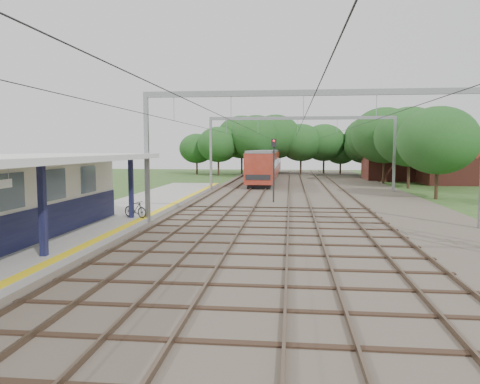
{
  "coord_description": "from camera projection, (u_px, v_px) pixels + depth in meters",
  "views": [
    {
      "loc": [
        2.58,
        -9.12,
        4.07
      ],
      "look_at": [
        -0.25,
        17.02,
        1.6
      ],
      "focal_mm": 35.0,
      "sensor_mm": 36.0,
      "label": 1
    }
  ],
  "objects": [
    {
      "name": "ground",
      "position": [
        164.0,
        345.0,
        9.68
      ],
      "size": [
        160.0,
        160.0,
        0.0
      ],
      "primitive_type": "plane",
      "color": "#2D4C1E",
      "rests_on": "ground"
    },
    {
      "name": "ballast_bed",
      "position": [
        307.0,
        197.0,
        38.94
      ],
      "size": [
        18.0,
        90.0,
        0.1
      ],
      "primitive_type": "cube",
      "color": "#473D33",
      "rests_on": "ground"
    },
    {
      "name": "platform",
      "position": [
        96.0,
        223.0,
        24.33
      ],
      "size": [
        5.0,
        52.0,
        0.35
      ],
      "primitive_type": "cube",
      "color": "gray",
      "rests_on": "ground"
    },
    {
      "name": "yellow_stripe",
      "position": [
        137.0,
        220.0,
        24.07
      ],
      "size": [
        0.45,
        52.0,
        0.01
      ],
      "primitive_type": "cube",
      "color": "yellow",
      "rests_on": "platform"
    },
    {
      "name": "rail_tracks",
      "position": [
        277.0,
        195.0,
        39.2
      ],
      "size": [
        11.8,
        88.0,
        0.15
      ],
      "color": "brown",
      "rests_on": "ballast_bed"
    },
    {
      "name": "catenary_system",
      "position": [
        302.0,
        128.0,
        33.83
      ],
      "size": [
        17.22,
        88.0,
        7.0
      ],
      "color": "gray",
      "rests_on": "ground"
    },
    {
      "name": "tree_band",
      "position": [
        300.0,
        142.0,
        65.35
      ],
      "size": [
        31.72,
        30.88,
        8.82
      ],
      "color": "#382619",
      "rests_on": "ground"
    },
    {
      "name": "house_near",
      "position": [
        455.0,
        158.0,
        52.68
      ],
      "size": [
        7.0,
        6.12,
        7.89
      ],
      "color": "brown",
      "rests_on": "ground"
    },
    {
      "name": "house_far",
      "position": [
        397.0,
        155.0,
        59.13
      ],
      "size": [
        8.0,
        6.12,
        8.66
      ],
      "color": "brown",
      "rests_on": "ground"
    },
    {
      "name": "bicycle",
      "position": [
        135.0,
        209.0,
        25.07
      ],
      "size": [
        1.61,
        1.08,
        0.94
      ],
      "primitive_type": "imported",
      "rotation": [
        0.0,
        0.0,
        1.12
      ],
      "color": "black",
      "rests_on": "platform"
    },
    {
      "name": "train",
      "position": [
        267.0,
        163.0,
        61.87
      ],
      "size": [
        2.83,
        35.2,
        3.72
      ],
      "color": "black",
      "rests_on": "ballast_bed"
    },
    {
      "name": "signal_post",
      "position": [
        274.0,
        162.0,
        34.17
      ],
      "size": [
        0.37,
        0.32,
        4.75
      ],
      "rotation": [
        0.0,
        0.0,
        -0.3
      ],
      "color": "black",
      "rests_on": "ground"
    }
  ]
}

